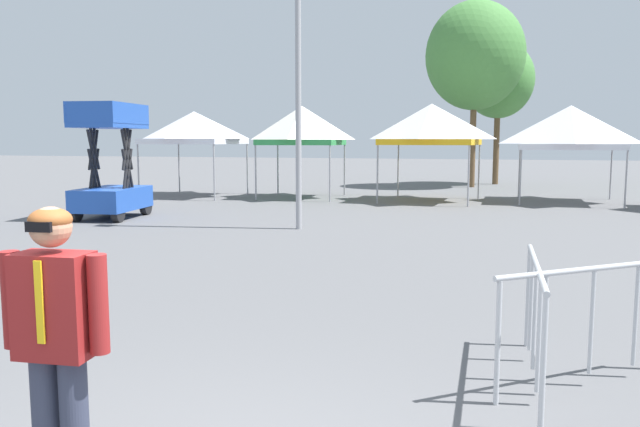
{
  "coord_description": "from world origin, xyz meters",
  "views": [
    {
      "loc": [
        1.59,
        -2.95,
        2.14
      ],
      "look_at": [
        -0.4,
        3.9,
        1.3
      ],
      "focal_mm": 34.79,
      "sensor_mm": 36.0,
      "label": 1
    }
  ],
  "objects_px": {
    "canopy_tent_far_right": "(194,128)",
    "tree_behind_tents_left": "(475,56)",
    "scissor_lift": "(111,182)",
    "canopy_tent_right_of_center": "(431,124)",
    "tree_behind_tents_center": "(498,80)",
    "crowd_barrier_near_person": "(535,299)",
    "crowd_barrier_mid_lot": "(593,302)",
    "canopy_tent_behind_left": "(570,128)",
    "canopy_tent_left_of_center": "(302,126)",
    "person_foreground": "(56,337)",
    "light_pole_near_lift": "(298,23)"
  },
  "relations": [
    {
      "from": "canopy_tent_far_right",
      "to": "tree_behind_tents_left",
      "type": "bearing_deg",
      "value": 37.64
    },
    {
      "from": "scissor_lift",
      "to": "tree_behind_tents_left",
      "type": "bearing_deg",
      "value": 58.11
    },
    {
      "from": "canopy_tent_far_right",
      "to": "canopy_tent_right_of_center",
      "type": "xyz_separation_m",
      "value": [
        8.92,
        0.55,
        0.08
      ]
    },
    {
      "from": "tree_behind_tents_center",
      "to": "crowd_barrier_near_person",
      "type": "xyz_separation_m",
      "value": [
        0.55,
        -26.04,
        -4.29
      ]
    },
    {
      "from": "tree_behind_tents_center",
      "to": "crowd_barrier_mid_lot",
      "type": "distance_m",
      "value": 26.38
    },
    {
      "from": "canopy_tent_behind_left",
      "to": "tree_behind_tents_center",
      "type": "bearing_deg",
      "value": 106.08
    },
    {
      "from": "canopy_tent_far_right",
      "to": "scissor_lift",
      "type": "relative_size",
      "value": 1.03
    },
    {
      "from": "tree_behind_tents_left",
      "to": "crowd_barrier_mid_lot",
      "type": "relative_size",
      "value": 5.02
    },
    {
      "from": "crowd_barrier_mid_lot",
      "to": "crowd_barrier_near_person",
      "type": "bearing_deg",
      "value": -176.75
    },
    {
      "from": "tree_behind_tents_center",
      "to": "crowd_barrier_mid_lot",
      "type": "relative_size",
      "value": 4.15
    },
    {
      "from": "canopy_tent_left_of_center",
      "to": "tree_behind_tents_left",
      "type": "xyz_separation_m",
      "value": [
        5.88,
        7.25,
        3.24
      ]
    },
    {
      "from": "canopy_tent_right_of_center",
      "to": "canopy_tent_behind_left",
      "type": "height_order",
      "value": "canopy_tent_right_of_center"
    },
    {
      "from": "tree_behind_tents_left",
      "to": "tree_behind_tents_center",
      "type": "xyz_separation_m",
      "value": [
        1.04,
        2.33,
        -0.89
      ]
    },
    {
      "from": "tree_behind_tents_left",
      "to": "canopy_tent_behind_left",
      "type": "bearing_deg",
      "value": -60.74
    },
    {
      "from": "crowd_barrier_mid_lot",
      "to": "crowd_barrier_near_person",
      "type": "height_order",
      "value": "same"
    },
    {
      "from": "canopy_tent_behind_left",
      "to": "person_foreground",
      "type": "distance_m",
      "value": 20.81
    },
    {
      "from": "canopy_tent_left_of_center",
      "to": "crowd_barrier_near_person",
      "type": "xyz_separation_m",
      "value": [
        7.46,
        -16.46,
        -1.94
      ]
    },
    {
      "from": "canopy_tent_far_right",
      "to": "crowd_barrier_mid_lot",
      "type": "bearing_deg",
      "value": -52.79
    },
    {
      "from": "crowd_barrier_mid_lot",
      "to": "light_pole_near_lift",
      "type": "bearing_deg",
      "value": 122.68
    },
    {
      "from": "canopy_tent_left_of_center",
      "to": "canopy_tent_right_of_center",
      "type": "bearing_deg",
      "value": 0.65
    },
    {
      "from": "scissor_lift",
      "to": "tree_behind_tents_left",
      "type": "xyz_separation_m",
      "value": [
        9.06,
        14.56,
        4.92
      ]
    },
    {
      "from": "person_foreground",
      "to": "canopy_tent_far_right",
      "type": "bearing_deg",
      "value": 115.4
    },
    {
      "from": "person_foreground",
      "to": "tree_behind_tents_left",
      "type": "xyz_separation_m",
      "value": [
        1.14,
        26.5,
        4.9
      ]
    },
    {
      "from": "tree_behind_tents_center",
      "to": "crowd_barrier_near_person",
      "type": "height_order",
      "value": "tree_behind_tents_center"
    },
    {
      "from": "crowd_barrier_near_person",
      "to": "canopy_tent_far_right",
      "type": "bearing_deg",
      "value": 126.08
    },
    {
      "from": "canopy_tent_right_of_center",
      "to": "crowd_barrier_near_person",
      "type": "bearing_deg",
      "value": -80.7
    },
    {
      "from": "canopy_tent_behind_left",
      "to": "tree_behind_tents_center",
      "type": "height_order",
      "value": "tree_behind_tents_center"
    },
    {
      "from": "canopy_tent_far_right",
      "to": "canopy_tent_behind_left",
      "type": "relative_size",
      "value": 0.95
    },
    {
      "from": "canopy_tent_behind_left",
      "to": "crowd_barrier_near_person",
      "type": "distance_m",
      "value": 17.63
    },
    {
      "from": "canopy_tent_far_right",
      "to": "tree_behind_tents_left",
      "type": "relative_size",
      "value": 0.39
    },
    {
      "from": "canopy_tent_behind_left",
      "to": "person_foreground",
      "type": "relative_size",
      "value": 1.91
    },
    {
      "from": "canopy_tent_behind_left",
      "to": "canopy_tent_right_of_center",
      "type": "bearing_deg",
      "value": -168.89
    },
    {
      "from": "canopy_tent_far_right",
      "to": "crowd_barrier_near_person",
      "type": "bearing_deg",
      "value": -53.92
    },
    {
      "from": "canopy_tent_far_right",
      "to": "tree_behind_tents_left",
      "type": "height_order",
      "value": "tree_behind_tents_left"
    },
    {
      "from": "crowd_barrier_mid_lot",
      "to": "crowd_barrier_near_person",
      "type": "relative_size",
      "value": 0.79
    },
    {
      "from": "tree_behind_tents_center",
      "to": "crowd_barrier_mid_lot",
      "type": "xyz_separation_m",
      "value": [
        1.02,
        -26.01,
        -4.29
      ]
    },
    {
      "from": "canopy_tent_right_of_center",
      "to": "tree_behind_tents_left",
      "type": "bearing_deg",
      "value": 81.13
    },
    {
      "from": "canopy_tent_behind_left",
      "to": "light_pole_near_lift",
      "type": "bearing_deg",
      "value": -128.02
    },
    {
      "from": "tree_behind_tents_left",
      "to": "crowd_barrier_near_person",
      "type": "height_order",
      "value": "tree_behind_tents_left"
    },
    {
      "from": "crowd_barrier_near_person",
      "to": "tree_behind_tents_center",
      "type": "bearing_deg",
      "value": 91.2
    },
    {
      "from": "light_pole_near_lift",
      "to": "canopy_tent_left_of_center",
      "type": "bearing_deg",
      "value": 107.29
    },
    {
      "from": "canopy_tent_right_of_center",
      "to": "person_foreground",
      "type": "bearing_deg",
      "value": -90.06
    },
    {
      "from": "canopy_tent_behind_left",
      "to": "light_pole_near_lift",
      "type": "relative_size",
      "value": 0.39
    },
    {
      "from": "scissor_lift",
      "to": "person_foreground",
      "type": "distance_m",
      "value": 14.33
    },
    {
      "from": "scissor_lift",
      "to": "tree_behind_tents_center",
      "type": "xyz_separation_m",
      "value": [
        10.1,
        16.89,
        4.03
      ]
    },
    {
      "from": "crowd_barrier_mid_lot",
      "to": "crowd_barrier_near_person",
      "type": "distance_m",
      "value": 0.47
    },
    {
      "from": "canopy_tent_left_of_center",
      "to": "crowd_barrier_near_person",
      "type": "bearing_deg",
      "value": -65.61
    },
    {
      "from": "canopy_tent_behind_left",
      "to": "crowd_barrier_near_person",
      "type": "bearing_deg",
      "value": -96.34
    },
    {
      "from": "light_pole_near_lift",
      "to": "tree_behind_tents_center",
      "type": "xyz_separation_m",
      "value": [
        4.45,
        17.49,
        0.16
      ]
    },
    {
      "from": "canopy_tent_right_of_center",
      "to": "light_pole_near_lift",
      "type": "bearing_deg",
      "value": -106.08
    }
  ]
}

